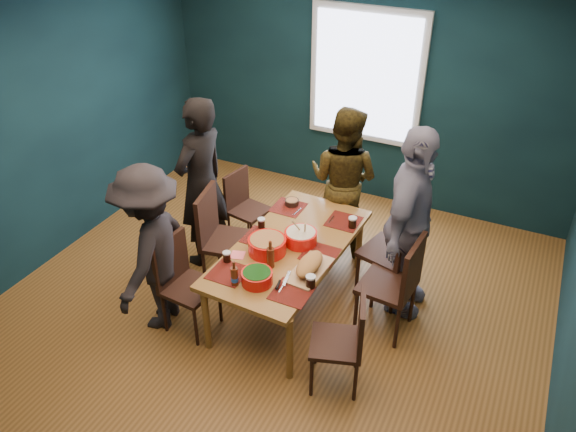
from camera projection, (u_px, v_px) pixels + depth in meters
name	position (u px, v px, depth m)	size (l,w,h in m)	color
room	(281.00, 172.00, 4.85)	(5.01, 5.01, 2.71)	#915E2A
dining_table	(290.00, 251.00, 5.13)	(0.98, 1.84, 0.69)	olive
chair_left_far	(243.00, 202.00, 6.12)	(0.44, 0.44, 0.83)	black
chair_left_mid	(219.00, 232.00, 5.44)	(0.55, 0.55, 1.03)	black
chair_left_near	(181.00, 277.00, 4.95)	(0.45, 0.45, 0.92)	black
chair_right_far	(399.00, 248.00, 5.21)	(0.57, 0.57, 1.04)	black
chair_right_mid	(398.00, 280.00, 4.84)	(0.49, 0.49, 1.00)	black
chair_right_near	(347.00, 336.00, 4.37)	(0.51, 0.51, 0.89)	black
person_far_left	(201.00, 184.00, 5.62)	(0.66, 0.43, 1.81)	black
person_back	(344.00, 180.00, 5.88)	(0.78, 0.61, 1.61)	black
person_right	(409.00, 224.00, 4.96)	(1.09, 0.45, 1.85)	silver
person_near_left	(151.00, 250.00, 4.85)	(1.03, 0.59, 1.60)	black
bowl_salad	(267.00, 245.00, 4.98)	(0.34, 0.34, 0.14)	red
bowl_dumpling	(301.00, 237.00, 5.10)	(0.30, 0.30, 0.28)	red
bowl_herbs	(257.00, 277.00, 4.62)	(0.26, 0.26, 0.12)	red
cutting_board	(309.00, 266.00, 4.75)	(0.31, 0.62, 0.14)	tan
small_bowl	(292.00, 202.00, 5.68)	(0.14, 0.14, 0.06)	black
beer_bottle_a	(234.00, 276.00, 4.59)	(0.06, 0.06, 0.24)	#4B1D0D
beer_bottle_b	(270.00, 257.00, 4.78)	(0.07, 0.07, 0.26)	#4B1D0D
cola_glass_a	(227.00, 256.00, 4.87)	(0.07, 0.07, 0.10)	black
cola_glass_b	(311.00, 281.00, 4.57)	(0.08, 0.08, 0.12)	black
cola_glass_c	(353.00, 222.00, 5.31)	(0.08, 0.08, 0.11)	black
cola_glass_d	(261.00, 223.00, 5.32)	(0.07, 0.07, 0.10)	black
napkin_a	(329.00, 254.00, 4.98)	(0.14, 0.14, 0.00)	#FF6B73
napkin_b	(238.00, 255.00, 4.97)	(0.12, 0.12, 0.00)	#FF6B73
napkin_c	(295.00, 299.00, 4.48)	(0.13, 0.13, 0.00)	#FF6B73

